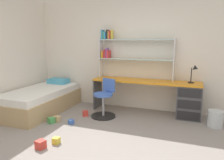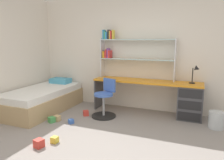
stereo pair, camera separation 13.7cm
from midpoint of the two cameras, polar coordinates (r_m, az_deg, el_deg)
name	(u,v)px [view 1 (the left image)]	position (r m, az deg, el deg)	size (l,w,h in m)	color
ground_plane	(92,154)	(3.32, -6.53, -18.77)	(5.92, 5.65, 0.02)	gray
room_shell	(63,55)	(4.57, -13.72, 6.47)	(5.92, 5.65, 2.63)	silver
desk	(175,97)	(4.78, 15.47, -4.25)	(2.35, 0.51, 0.74)	orange
bookshelf_hutch	(126,50)	(5.00, 2.90, 7.99)	(1.71, 0.22, 1.11)	silver
desk_lamp	(195,71)	(4.68, 20.17, 2.22)	(0.20, 0.16, 0.38)	black
swivel_chair	(104,102)	(4.62, -2.92, -5.78)	(0.52, 0.52, 0.80)	black
bed_platform	(41,100)	(5.27, -18.93, -4.99)	(1.02, 1.97, 0.64)	tan
waste_bin	(215,119)	(4.53, 24.80, -9.25)	(0.28, 0.28, 0.31)	silver
toy_block_blue_0	(71,122)	(4.37, -11.61, -10.75)	(0.09, 0.09, 0.09)	#3860B7
toy_block_green_1	(51,120)	(4.50, -16.57, -10.18)	(0.11, 0.11, 0.11)	#479E51
toy_block_yellow_2	(56,141)	(3.66, -15.57, -15.13)	(0.10, 0.10, 0.10)	gold
toy_block_natural_3	(57,119)	(4.56, -15.18, -9.86)	(0.11, 0.11, 0.11)	tan
toy_block_red_4	(85,113)	(4.76, -7.87, -8.71)	(0.11, 0.11, 0.11)	red
toy_block_red_5	(41,144)	(3.58, -19.38, -15.73)	(0.13, 0.13, 0.13)	red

